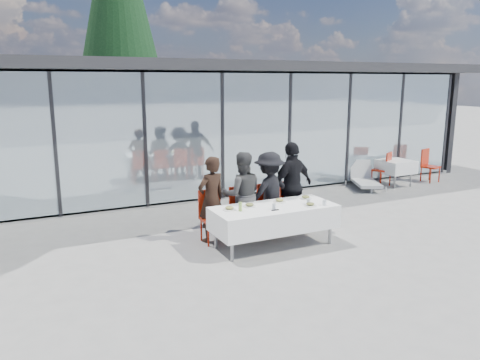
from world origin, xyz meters
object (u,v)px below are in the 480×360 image
diner_b (242,195)px  spare_chair_b (385,167)px  juice_bottle (240,207)px  conifer_tree (118,2)px  diner_chair_a (212,213)px  spare_table_right (396,167)px  diner_chair_d (292,203)px  diner_c (269,193)px  plate_b (250,205)px  spare_chair_a (428,164)px  folded_eyeglasses (275,210)px  diner_chair_c (269,206)px  plate_a (229,208)px  plate_d (306,197)px  plate_extra (310,205)px  dining_table (274,218)px  lounger (364,178)px  plate_c (279,201)px  diner_chair_b (242,209)px  diner_d (292,186)px  diner_a (211,199)px

diner_b → spare_chair_b: bearing=-142.0°
juice_bottle → conifer_tree: 13.59m
diner_chair_a → spare_table_right: bearing=17.9°
diner_chair_d → diner_c: bearing=179.2°
plate_b → spare_chair_a: (7.37, 2.74, -0.24)m
diner_chair_d → folded_eyeglasses: (-0.97, -0.99, 0.22)m
diner_chair_c → conifer_tree: 12.99m
diner_chair_d → plate_a: diner_chair_d is taller
diner_chair_a → spare_table_right: 6.89m
plate_d → plate_extra: (-0.22, -0.48, 0.00)m
plate_a → dining_table: bearing=-8.7°
dining_table → diner_chair_d: 1.13m
diner_chair_c → plate_d: size_ratio=4.16×
plate_d → diner_chair_c: bearing=133.2°
folded_eyeglasses → spare_chair_b: 6.39m
diner_chair_c → spare_table_right: (5.33, 2.12, 0.02)m
spare_chair_a → lounger: (-2.27, 0.17, -0.28)m
plate_c → spare_table_right: bearing=26.1°
diner_chair_a → spare_chair_a: size_ratio=1.00×
dining_table → diner_chair_b: 0.80m
diner_chair_c → plate_extra: diner_chair_c is taller
spare_chair_a → conifer_tree: conifer_tree is taller
plate_c → lounger: bearing=32.7°
diner_d → plate_c: (-0.61, -0.53, -0.11)m
juice_bottle → spare_chair_a: bearing=21.0°
diner_chair_d → lounger: bearing=31.2°
diner_chair_a → conifer_tree: conifer_tree is taller
juice_bottle → spare_chair_a: size_ratio=0.16×
diner_b → plate_d: bearing=170.0°
spare_chair_a → juice_bottle: bearing=-159.0°
diner_d → diner_chair_d: diner_d is taller
diner_b → diner_chair_d: diner_b is taller
diner_chair_d → juice_bottle: size_ratio=6.16×
plate_d → folded_eyeglasses: bearing=-153.7°
plate_b → spare_chair_a: bearing=20.4°
plate_c → plate_extra: 0.60m
diner_d → plate_d: size_ratio=7.60×
diner_d → conifer_tree: 12.86m
spare_chair_a → diner_b: bearing=-163.4°
spare_chair_b → plate_c: bearing=-151.4°
diner_a → diner_d: diner_d is taller
spare_chair_a → spare_chair_b: 1.59m
diner_chair_a → plate_a: size_ratio=4.16×
plate_d → spare_table_right: size_ratio=0.27×
folded_eyeglasses → spare_table_right: bearing=28.4°
dining_table → diner_d: diner_d is taller
plate_b → lounger: bearing=29.7°
diner_c → conifer_tree: 12.87m
diner_a → spare_table_right: 6.90m
spare_chair_a → conifer_tree: 13.06m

